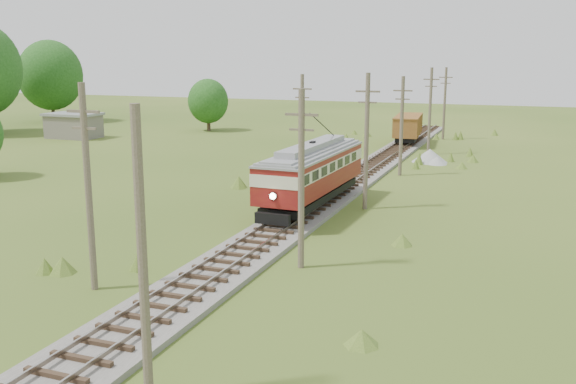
% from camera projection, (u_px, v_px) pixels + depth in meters
% --- Properties ---
extents(railbed_main, '(3.60, 96.00, 0.57)m').
position_uv_depth(railbed_main, '(332.00, 194.00, 46.84)').
color(railbed_main, '#605B54').
rests_on(railbed_main, ground).
extents(streetcar, '(3.39, 13.09, 5.95)m').
position_uv_depth(streetcar, '(312.00, 170.00, 42.11)').
color(streetcar, black).
rests_on(streetcar, ground).
extents(gondola, '(3.52, 8.66, 2.80)m').
position_uv_depth(gondola, '(408.00, 127.00, 73.60)').
color(gondola, black).
rests_on(gondola, ground).
extents(gravel_pile, '(3.52, 3.73, 1.28)m').
position_uv_depth(gravel_pile, '(431.00, 156.00, 61.51)').
color(gravel_pile, gray).
rests_on(gravel_pile, ground).
extents(utility_pole_r_1, '(0.30, 0.30, 8.80)m').
position_uv_depth(utility_pole_r_1, '(142.00, 258.00, 18.38)').
color(utility_pole_r_1, brown).
rests_on(utility_pole_r_1, ground).
extents(utility_pole_r_2, '(1.60, 0.30, 8.60)m').
position_uv_depth(utility_pole_r_2, '(301.00, 178.00, 30.18)').
color(utility_pole_r_2, brown).
rests_on(utility_pole_r_2, ground).
extents(utility_pole_r_3, '(1.60, 0.30, 9.00)m').
position_uv_depth(utility_pole_r_3, '(366.00, 140.00, 42.06)').
color(utility_pole_r_3, brown).
rests_on(utility_pole_r_3, ground).
extents(utility_pole_r_4, '(1.60, 0.30, 8.40)m').
position_uv_depth(utility_pole_r_4, '(402.00, 125.00, 54.07)').
color(utility_pole_r_4, brown).
rests_on(utility_pole_r_4, ground).
extents(utility_pole_r_5, '(1.60, 0.30, 8.90)m').
position_uv_depth(utility_pole_r_5, '(430.00, 110.00, 65.77)').
color(utility_pole_r_5, brown).
rests_on(utility_pole_r_5, ground).
extents(utility_pole_r_6, '(1.60, 0.30, 8.70)m').
position_uv_depth(utility_pole_r_6, '(445.00, 103.00, 77.74)').
color(utility_pole_r_6, brown).
rests_on(utility_pole_r_6, ground).
extents(utility_pole_l_a, '(1.60, 0.30, 9.00)m').
position_uv_depth(utility_pole_l_a, '(88.00, 186.00, 27.27)').
color(utility_pole_l_a, brown).
rests_on(utility_pole_l_a, ground).
extents(utility_pole_l_b, '(1.60, 0.30, 8.60)m').
position_uv_depth(utility_pole_l_b, '(302.00, 125.00, 53.01)').
color(utility_pole_l_b, brown).
rests_on(utility_pole_l_b, ground).
extents(tree_left_5, '(9.66, 9.66, 12.44)m').
position_uv_depth(tree_left_5, '(50.00, 75.00, 97.78)').
color(tree_left_5, '#38281C').
rests_on(tree_left_5, ground).
extents(tree_mid_a, '(5.46, 5.46, 7.03)m').
position_uv_depth(tree_mid_a, '(208.00, 101.00, 86.86)').
color(tree_mid_a, '#38281C').
rests_on(tree_mid_a, ground).
extents(shed, '(6.40, 4.40, 3.10)m').
position_uv_depth(shed, '(74.00, 125.00, 79.66)').
color(shed, slate).
rests_on(shed, ground).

